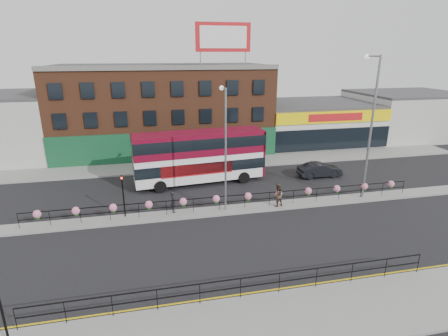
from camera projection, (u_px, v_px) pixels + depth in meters
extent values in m
plane|color=black|center=(232.00, 211.00, 26.97)|extent=(120.00, 120.00, 0.00)
cube|color=gray|center=(294.00, 320.00, 15.81)|extent=(60.00, 4.00, 0.15)
cube|color=gray|center=(207.00, 164.00, 38.09)|extent=(60.00, 4.00, 0.15)
cube|color=gray|center=(232.00, 210.00, 26.95)|extent=(60.00, 1.60, 0.15)
cube|color=gold|center=(276.00, 289.00, 17.96)|extent=(60.00, 0.10, 0.01)
cube|color=gold|center=(277.00, 292.00, 17.80)|extent=(60.00, 0.10, 0.01)
cube|color=brown|center=(164.00, 109.00, 43.18)|extent=(25.00, 12.00, 10.00)
cube|color=#3F3F42|center=(161.00, 66.00, 41.56)|extent=(25.00, 12.00, 0.30)
cube|color=#134A2A|center=(168.00, 147.00, 38.56)|extent=(25.00, 0.25, 3.40)
cube|color=silver|center=(312.00, 123.00, 47.96)|extent=(15.00, 12.00, 5.00)
cube|color=#3F3F42|center=(313.00, 103.00, 47.13)|extent=(15.00, 12.00, 0.30)
cube|color=#FFDB05|center=(335.00, 117.00, 41.75)|extent=(15.00, 0.25, 1.40)
cube|color=red|center=(336.00, 117.00, 41.64)|extent=(7.00, 0.10, 0.90)
cube|color=black|center=(333.00, 139.00, 42.60)|extent=(15.00, 0.25, 2.60)
cube|color=#B3B3AE|center=(406.00, 115.00, 50.76)|extent=(14.50, 12.00, 6.00)
cube|color=#3F3F42|center=(409.00, 93.00, 49.77)|extent=(14.50, 12.00, 0.30)
cube|color=red|center=(223.00, 37.00, 37.27)|extent=(6.00, 0.25, 3.00)
cube|color=white|center=(223.00, 37.00, 37.14)|extent=(5.10, 0.04, 2.25)
cylinder|color=gray|center=(200.00, 59.00, 37.46)|extent=(0.12, 0.12, 1.40)
cylinder|color=gray|center=(245.00, 59.00, 38.46)|extent=(0.12, 0.12, 1.40)
cube|color=black|center=(232.00, 196.00, 26.58)|extent=(30.00, 0.05, 0.05)
cube|color=black|center=(232.00, 202.00, 26.74)|extent=(30.00, 0.05, 0.05)
cylinder|color=black|center=(18.00, 221.00, 23.75)|extent=(0.04, 0.04, 1.10)
cylinder|color=black|center=(50.00, 218.00, 24.15)|extent=(0.04, 0.04, 1.10)
cylinder|color=black|center=(80.00, 216.00, 24.55)|extent=(0.04, 0.04, 1.10)
cylinder|color=black|center=(110.00, 213.00, 24.95)|extent=(0.04, 0.04, 1.10)
cylinder|color=black|center=(139.00, 210.00, 25.35)|extent=(0.04, 0.04, 1.10)
cylinder|color=black|center=(166.00, 208.00, 25.75)|extent=(0.04, 0.04, 1.10)
cylinder|color=black|center=(193.00, 206.00, 26.15)|extent=(0.04, 0.04, 1.10)
cylinder|color=black|center=(219.00, 203.00, 26.55)|extent=(0.04, 0.04, 1.10)
cylinder|color=black|center=(245.00, 201.00, 26.95)|extent=(0.04, 0.04, 1.10)
cylinder|color=black|center=(269.00, 199.00, 27.35)|extent=(0.04, 0.04, 1.10)
cylinder|color=black|center=(293.00, 197.00, 27.75)|extent=(0.04, 0.04, 1.10)
cylinder|color=black|center=(317.00, 195.00, 28.15)|extent=(0.04, 0.04, 1.10)
cylinder|color=black|center=(339.00, 193.00, 28.55)|extent=(0.04, 0.04, 1.10)
cylinder|color=black|center=(361.00, 191.00, 28.95)|extent=(0.04, 0.04, 1.10)
cylinder|color=black|center=(382.00, 189.00, 29.35)|extent=(0.04, 0.04, 1.10)
cylinder|color=black|center=(403.00, 187.00, 29.75)|extent=(0.04, 0.04, 1.10)
sphere|color=pink|center=(37.00, 214.00, 23.88)|extent=(0.56, 0.56, 0.56)
sphere|color=#184A14|center=(38.00, 217.00, 23.95)|extent=(0.36, 0.36, 0.36)
sphere|color=pink|center=(76.00, 211.00, 24.38)|extent=(0.56, 0.56, 0.56)
sphere|color=#184A14|center=(76.00, 214.00, 24.45)|extent=(0.36, 0.36, 0.36)
sphere|color=pink|center=(113.00, 208.00, 24.88)|extent=(0.56, 0.56, 0.56)
sphere|color=#184A14|center=(113.00, 210.00, 24.95)|extent=(0.36, 0.36, 0.36)
sphere|color=pink|center=(149.00, 205.00, 25.38)|extent=(0.56, 0.56, 0.56)
sphere|color=#184A14|center=(149.00, 207.00, 25.45)|extent=(0.36, 0.36, 0.36)
sphere|color=pink|center=(183.00, 202.00, 25.88)|extent=(0.56, 0.56, 0.56)
sphere|color=#184A14|center=(183.00, 204.00, 25.95)|extent=(0.36, 0.36, 0.36)
sphere|color=pink|center=(216.00, 199.00, 26.38)|extent=(0.56, 0.56, 0.56)
sphere|color=#184A14|center=(216.00, 202.00, 26.45)|extent=(0.36, 0.36, 0.36)
sphere|color=pink|center=(248.00, 196.00, 26.88)|extent=(0.56, 0.56, 0.56)
sphere|color=#184A14|center=(248.00, 199.00, 26.95)|extent=(0.36, 0.36, 0.36)
sphere|color=pink|center=(279.00, 193.00, 27.38)|extent=(0.56, 0.56, 0.56)
sphere|color=#184A14|center=(279.00, 196.00, 27.45)|extent=(0.36, 0.36, 0.36)
sphere|color=pink|center=(308.00, 191.00, 27.88)|extent=(0.56, 0.56, 0.56)
sphere|color=#184A14|center=(308.00, 194.00, 27.95)|extent=(0.36, 0.36, 0.36)
sphere|color=pink|center=(337.00, 189.00, 28.38)|extent=(0.56, 0.56, 0.56)
sphere|color=#184A14|center=(337.00, 191.00, 28.45)|extent=(0.36, 0.36, 0.36)
sphere|color=pink|center=(364.00, 186.00, 28.88)|extent=(0.56, 0.56, 0.56)
sphere|color=#184A14|center=(364.00, 189.00, 28.95)|extent=(0.36, 0.36, 0.36)
sphere|color=pink|center=(391.00, 184.00, 29.38)|extent=(0.56, 0.56, 0.56)
sphere|color=#184A14|center=(391.00, 186.00, 29.45)|extent=(0.36, 0.36, 0.36)
cube|color=black|center=(241.00, 278.00, 16.80)|extent=(20.00, 0.05, 0.05)
cube|color=black|center=(241.00, 287.00, 16.96)|extent=(20.00, 0.05, 0.05)
cylinder|color=black|center=(15.00, 319.00, 14.97)|extent=(0.04, 0.04, 1.10)
cylinder|color=black|center=(65.00, 312.00, 15.37)|extent=(0.04, 0.04, 1.10)
cylinder|color=black|center=(112.00, 306.00, 15.77)|extent=(0.04, 0.04, 1.10)
cylinder|color=black|center=(157.00, 300.00, 16.17)|extent=(0.04, 0.04, 1.10)
cylinder|color=black|center=(200.00, 294.00, 16.57)|extent=(0.04, 0.04, 1.10)
cylinder|color=black|center=(241.00, 288.00, 16.97)|extent=(0.04, 0.04, 1.10)
cylinder|color=black|center=(279.00, 283.00, 17.37)|extent=(0.04, 0.04, 1.10)
cylinder|color=black|center=(316.00, 277.00, 17.77)|extent=(0.04, 0.04, 1.10)
cylinder|color=black|center=(352.00, 273.00, 18.17)|extent=(0.04, 0.04, 1.10)
cylinder|color=black|center=(386.00, 268.00, 18.58)|extent=(0.04, 0.04, 1.10)
cylinder|color=black|center=(418.00, 263.00, 18.98)|extent=(0.04, 0.04, 1.10)
cube|color=white|center=(200.00, 156.00, 32.00)|extent=(12.07, 3.85, 4.31)
cube|color=#5E081C|center=(199.00, 143.00, 31.61)|extent=(12.14, 3.92, 1.94)
cube|color=black|center=(200.00, 164.00, 32.24)|extent=(12.16, 3.94, 0.97)
cube|color=black|center=(199.00, 141.00, 31.56)|extent=(12.18, 3.96, 0.97)
cube|color=#5E081C|center=(199.00, 133.00, 31.32)|extent=(12.07, 3.85, 0.13)
cube|color=#5E081C|center=(259.00, 151.00, 33.71)|extent=(0.47, 2.76, 4.31)
cube|color=red|center=(198.00, 170.00, 30.86)|extent=(6.44, 0.68, 1.08)
cylinder|color=black|center=(160.00, 187.00, 30.29)|extent=(1.11, 0.43, 1.08)
cylinder|color=black|center=(156.00, 177.00, 32.73)|extent=(1.11, 0.43, 1.08)
cylinder|color=black|center=(244.00, 177.00, 32.55)|extent=(1.11, 0.43, 1.08)
cylinder|color=black|center=(234.00, 169.00, 34.99)|extent=(1.11, 0.43, 1.08)
imported|color=black|center=(320.00, 170.00, 34.15)|extent=(1.52, 4.30, 1.42)
imported|color=black|center=(173.00, 202.00, 26.16)|extent=(0.67, 0.50, 1.65)
imported|color=#463428|center=(278.00, 195.00, 27.17)|extent=(1.18, 1.07, 1.83)
cylinder|color=gray|center=(226.00, 152.00, 25.36)|extent=(0.15, 0.15, 9.16)
cylinder|color=gray|center=(224.00, 88.00, 24.59)|extent=(0.09, 1.37, 0.09)
sphere|color=silver|center=(222.00, 88.00, 25.24)|extent=(0.33, 0.33, 0.33)
cylinder|color=gray|center=(371.00, 130.00, 27.36)|extent=(0.18, 0.18, 11.32)
cylinder|color=gray|center=(374.00, 56.00, 26.42)|extent=(0.11, 1.70, 0.11)
sphere|color=silver|center=(367.00, 57.00, 27.22)|extent=(0.41, 0.41, 0.41)
cylinder|color=black|center=(2.00, 314.00, 13.81)|extent=(0.10, 0.10, 3.20)
cylinder|color=black|center=(123.00, 196.00, 25.19)|extent=(0.10, 0.10, 3.20)
imported|color=black|center=(121.00, 175.00, 24.69)|extent=(0.15, 0.18, 0.90)
sphere|color=#FF190C|center=(122.00, 178.00, 24.64)|extent=(0.14, 0.14, 0.14)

